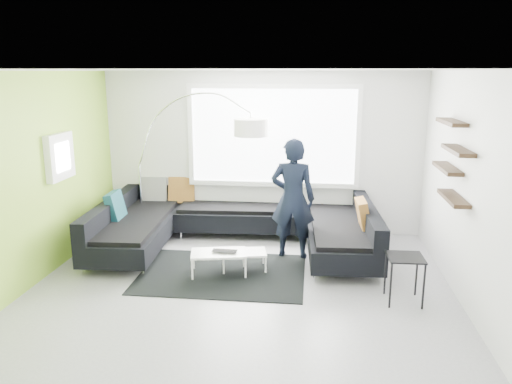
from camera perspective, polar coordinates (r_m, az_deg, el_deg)
ground at (r=6.71m, az=-1.70°, el=-10.88°), size 5.50×5.50×0.00m
room_shell at (r=6.38m, az=-1.21°, el=4.86°), size 5.54×5.04×2.82m
sectional_sofa at (r=7.93m, az=-2.17°, el=-3.81°), size 4.38×2.84×0.92m
rug at (r=7.14m, az=-3.86°, el=-9.27°), size 2.31×1.68×0.01m
coffee_table at (r=7.15m, az=-2.81°, el=-7.88°), size 1.09×0.76×0.32m
arc_lamp at (r=8.74m, az=-13.19°, el=3.07°), size 2.51×1.61×2.47m
side_table at (r=6.48m, az=16.55°, el=-9.52°), size 0.44×0.44×0.59m
person at (r=7.52m, az=4.22°, el=-0.77°), size 0.74×0.54×1.83m
laptop at (r=6.96m, az=-3.70°, el=-6.94°), size 0.37×0.25×0.03m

